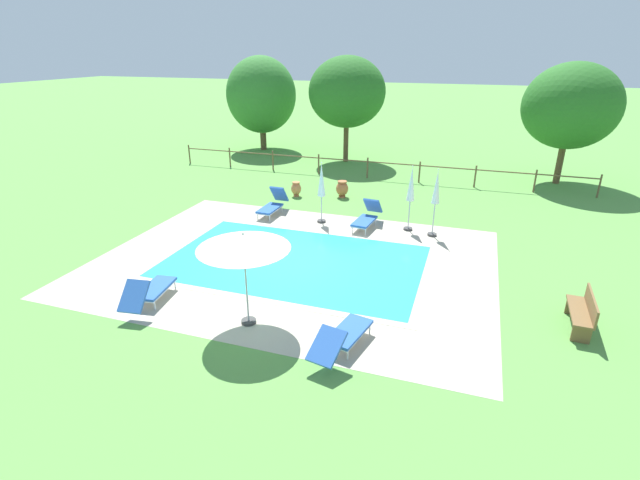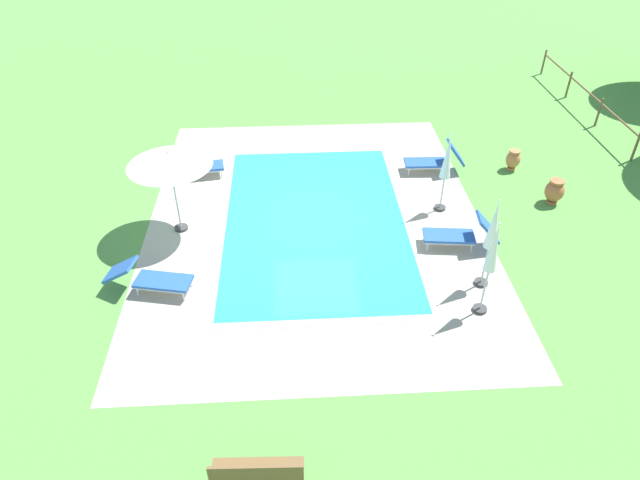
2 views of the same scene
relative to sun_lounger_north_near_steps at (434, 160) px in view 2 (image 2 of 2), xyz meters
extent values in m
plane|color=#599342|center=(2.45, -3.86, -0.40)|extent=(160.00, 160.00, 0.00)
cube|color=#B2A893|center=(2.45, -3.86, -0.39)|extent=(12.03, 9.11, 0.01)
cube|color=#2DB7C6|center=(2.45, -3.86, -0.39)|extent=(7.81, 4.89, 0.01)
cube|color=#C0B59F|center=(2.45, -1.29, -0.39)|extent=(8.29, 0.24, 0.01)
cube|color=#C0B59F|center=(2.45, -6.42, -0.39)|extent=(8.29, 0.24, 0.01)
cube|color=#C0B59F|center=(6.48, -3.86, -0.39)|extent=(0.24, 4.89, 0.01)
cube|color=#C0B59F|center=(-1.57, -3.86, -0.39)|extent=(0.24, 4.89, 0.01)
cube|color=#2856A8|center=(-0.01, -0.26, -0.08)|extent=(0.64, 1.32, 0.07)
cube|color=#2856A8|center=(0.02, 0.64, 0.25)|extent=(0.62, 0.58, 0.71)
cube|color=silver|center=(-0.01, -0.26, -0.14)|extent=(0.60, 1.29, 0.04)
cylinder|color=silver|center=(0.23, -0.82, -0.26)|extent=(0.04, 0.04, 0.28)
cylinder|color=silver|center=(-0.28, -0.81, -0.26)|extent=(0.04, 0.04, 0.28)
cylinder|color=silver|center=(0.26, 0.28, -0.26)|extent=(0.04, 0.04, 0.28)
cylinder|color=silver|center=(-0.25, 0.30, -0.26)|extent=(0.04, 0.04, 0.28)
cube|color=#2856A8|center=(-0.16, -7.20, -0.08)|extent=(0.78, 1.37, 0.07)
cube|color=#2856A8|center=(-0.02, -8.15, 0.20)|extent=(0.69, 0.75, 0.61)
cube|color=silver|center=(-0.16, -7.20, -0.14)|extent=(0.75, 1.34, 0.04)
cylinder|color=silver|center=(-0.49, -6.69, -0.26)|extent=(0.04, 0.04, 0.28)
cylinder|color=silver|center=(0.02, -6.62, -0.26)|extent=(0.04, 0.04, 0.28)
cylinder|color=silver|center=(-0.33, -7.79, -0.26)|extent=(0.04, 0.04, 0.28)
cylinder|color=silver|center=(0.18, -7.71, -0.26)|extent=(0.04, 0.04, 0.28)
cube|color=#2856A8|center=(3.85, -0.48, -0.08)|extent=(0.74, 1.36, 0.07)
cube|color=#2856A8|center=(3.96, 0.45, 0.23)|extent=(0.66, 0.68, 0.66)
cube|color=silver|center=(3.85, -0.48, -0.14)|extent=(0.70, 1.33, 0.04)
cylinder|color=silver|center=(4.05, -1.05, -0.26)|extent=(0.04, 0.04, 0.28)
cylinder|color=silver|center=(3.54, -1.00, -0.26)|extent=(0.04, 0.04, 0.28)
cylinder|color=silver|center=(4.17, 0.05, -0.26)|extent=(0.04, 0.04, 0.28)
cylinder|color=silver|center=(3.66, 0.10, -0.26)|extent=(0.04, 0.04, 0.28)
cube|color=#2856A8|center=(5.21, -7.52, -0.08)|extent=(0.86, 1.40, 0.07)
cube|color=#2856A8|center=(5.01, -8.51, 0.14)|extent=(0.74, 0.86, 0.50)
cube|color=silver|center=(5.21, -7.52, -0.14)|extent=(0.82, 1.36, 0.04)
cylinder|color=silver|center=(5.08, -6.93, -0.26)|extent=(0.04, 0.04, 0.28)
cylinder|color=silver|center=(5.58, -7.03, -0.26)|extent=(0.04, 0.04, 0.28)
cylinder|color=silver|center=(4.85, -8.01, -0.26)|extent=(0.04, 0.04, 0.28)
cylinder|color=silver|center=(5.35, -8.11, -0.26)|extent=(0.04, 0.04, 0.28)
cylinder|color=#383838|center=(2.70, -7.49, -0.36)|extent=(0.36, 0.36, 0.08)
cylinder|color=#B2B5B7|center=(2.70, -7.49, 0.75)|extent=(0.04, 0.04, 2.30)
cone|color=white|center=(2.70, -7.49, 1.75)|extent=(2.14, 2.14, 0.35)
sphere|color=white|center=(2.70, -7.49, 1.93)|extent=(0.06, 0.06, 0.06)
cylinder|color=#383838|center=(2.14, -0.28, -0.36)|extent=(0.32, 0.32, 0.08)
cylinder|color=#B2B5B7|center=(2.14, -0.28, 0.13)|extent=(0.04, 0.04, 1.05)
cone|color=white|center=(2.14, -0.28, 1.27)|extent=(0.30, 0.30, 1.23)
sphere|color=white|center=(2.14, -0.28, 1.90)|extent=(0.05, 0.05, 0.05)
cylinder|color=#383838|center=(5.39, -0.04, -0.36)|extent=(0.32, 0.32, 0.08)
cylinder|color=#B2B5B7|center=(5.39, -0.04, 0.17)|extent=(0.04, 0.04, 1.13)
cone|color=white|center=(5.39, -0.04, 1.34)|extent=(0.29, 0.29, 1.22)
sphere|color=white|center=(5.39, -0.04, 1.97)|extent=(0.05, 0.05, 0.05)
cylinder|color=#383838|center=(6.29, -0.33, -0.36)|extent=(0.32, 0.32, 0.08)
cylinder|color=#B2B5B7|center=(6.29, -0.33, 0.20)|extent=(0.04, 0.04, 1.20)
cone|color=white|center=(6.29, -0.33, 1.39)|extent=(0.27, 0.27, 1.17)
sphere|color=white|center=(6.29, -0.33, 2.00)|extent=(0.05, 0.05, 0.05)
cube|color=brown|center=(10.17, -5.18, 0.04)|extent=(0.50, 1.52, 0.06)
cube|color=brown|center=(10.37, -5.19, 0.27)|extent=(0.11, 1.50, 0.40)
cube|color=brown|center=(10.15, -5.82, -0.19)|extent=(0.40, 0.07, 0.41)
cube|color=brown|center=(10.20, -4.54, -0.19)|extent=(0.40, 0.07, 0.41)
cylinder|color=#B7663D|center=(2.00, 3.03, -0.36)|extent=(0.30, 0.30, 0.08)
ellipsoid|color=#B7663D|center=(2.00, 3.03, 0.00)|extent=(0.54, 0.54, 0.63)
cylinder|color=#B7663D|center=(2.00, 3.03, 0.31)|extent=(0.40, 0.40, 0.06)
cylinder|color=#C67547|center=(0.02, 2.50, -0.36)|extent=(0.25, 0.25, 0.08)
ellipsoid|color=#C67547|center=(0.02, 2.50, -0.04)|extent=(0.45, 0.45, 0.55)
cylinder|color=#C67547|center=(0.02, 2.50, 0.24)|extent=(0.33, 0.33, 0.06)
cylinder|color=brown|center=(-8.14, 6.60, 0.13)|extent=(0.08, 0.08, 1.05)
cylinder|color=brown|center=(-5.53, 6.60, 0.13)|extent=(0.08, 0.08, 1.05)
cylinder|color=brown|center=(-2.92, 6.60, 0.13)|extent=(0.08, 0.08, 1.05)
cylinder|color=brown|center=(-0.31, 6.60, 0.13)|extent=(0.08, 0.08, 1.05)
camera|label=1|loc=(7.40, -16.04, 5.76)|focal=26.06mm
camera|label=2|loc=(15.29, -4.47, 8.47)|focal=31.59mm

